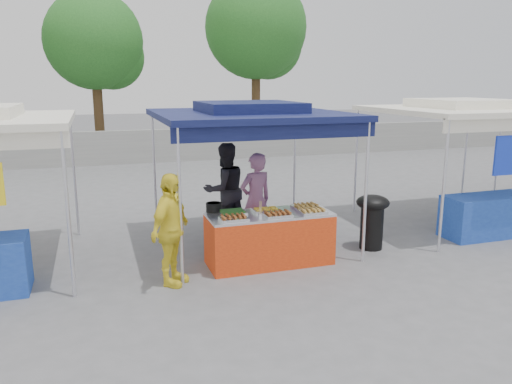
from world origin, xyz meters
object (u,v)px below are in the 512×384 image
object	(u,v)px
wok_burner	(372,217)
vendor_woman	(256,201)
vendor_table	(269,238)
customer_person	(171,230)
cooking_pot	(214,207)
helper_man	(225,190)

from	to	relation	value
wok_burner	vendor_woman	bearing A→B (deg)	179.08
vendor_table	customer_person	bearing A→B (deg)	-167.42
wok_burner	customer_person	size ratio (longest dim) A/B	0.59
cooking_pot	helper_man	bearing A→B (deg)	68.22
wok_burner	customer_person	distance (m)	3.66
vendor_woman	cooking_pot	bearing A→B (deg)	16.27
vendor_woman	customer_person	world-z (taller)	vendor_woman
vendor_table	cooking_pot	world-z (taller)	cooking_pot
wok_burner	helper_man	size ratio (longest dim) A/B	0.55
vendor_woman	helper_man	distance (m)	0.90
vendor_table	helper_man	distance (m)	1.80
wok_burner	vendor_woman	world-z (taller)	vendor_woman
wok_burner	customer_person	world-z (taller)	customer_person
vendor_table	customer_person	distance (m)	1.73
wok_burner	helper_man	xyz separation A→B (m)	(-2.27, 1.57, 0.32)
vendor_woman	customer_person	size ratio (longest dim) A/B	1.03
cooking_pot	customer_person	world-z (taller)	customer_person
vendor_table	cooking_pot	xyz separation A→B (m)	(-0.83, 0.36, 0.50)
helper_man	cooking_pot	bearing A→B (deg)	54.27
vendor_table	vendor_woman	size ratio (longest dim) A/B	1.17
cooking_pot	vendor_woman	distance (m)	1.03
wok_burner	customer_person	bearing A→B (deg)	-152.02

